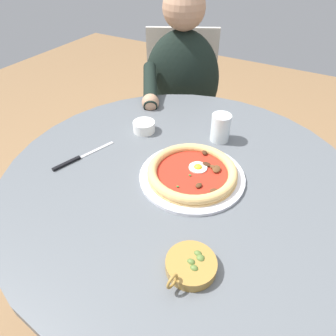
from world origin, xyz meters
The scene contains 9 objects.
ground_plane centered at (0.00, 0.00, -0.01)m, with size 6.00×6.00×0.02m, color olive.
dining_table centered at (0.00, 0.00, 0.58)m, with size 1.06×1.06×0.72m.
pizza_on_plate centered at (0.04, 0.00, 0.74)m, with size 0.31×0.31×0.04m.
water_glass centered at (0.03, 0.22, 0.76)m, with size 0.07×0.07×0.09m.
steak_knife centered at (-0.32, -0.11, 0.72)m, with size 0.07×0.21×0.01m.
ramekin_capers centered at (-0.22, 0.14, 0.74)m, with size 0.08×0.08×0.04m.
olive_pan centered at (0.17, -0.27, 0.73)m, with size 0.11×0.14×0.05m.
diner_person centered at (-0.33, 0.63, 0.49)m, with size 0.43×0.58×1.11m.
cafe_chair_diner centered at (-0.40, 0.77, 0.52)m, with size 0.58×0.58×0.88m.
Camera 1 is at (0.30, -0.61, 1.30)m, focal length 32.22 mm.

